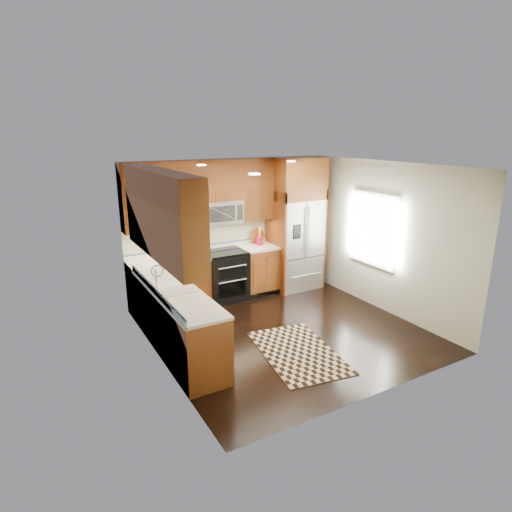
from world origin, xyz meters
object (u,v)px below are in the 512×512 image
rug (298,352)px  utensil_crock (260,239)px  refrigerator (295,224)px  knife_block (198,247)px  range (225,276)px

rug → utensil_crock: utensil_crock is taller
refrigerator → rug: refrigerator is taller
rug → utensil_crock: bearing=81.6°
knife_block → utensil_crock: bearing=-2.8°
range → utensil_crock: utensil_crock is taller
refrigerator → knife_block: 2.02m
refrigerator → knife_block: refrigerator is taller
knife_block → utensil_crock: (1.25, -0.06, 0.02)m
rug → knife_block: 2.77m
refrigerator → utensil_crock: size_ratio=7.16×
range → knife_block: (-0.44, 0.17, 0.57)m
range → knife_block: bearing=159.3°
rug → range: bearing=99.9°
range → rug: (0.03, -2.36, -0.46)m
range → rug: size_ratio=0.57×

